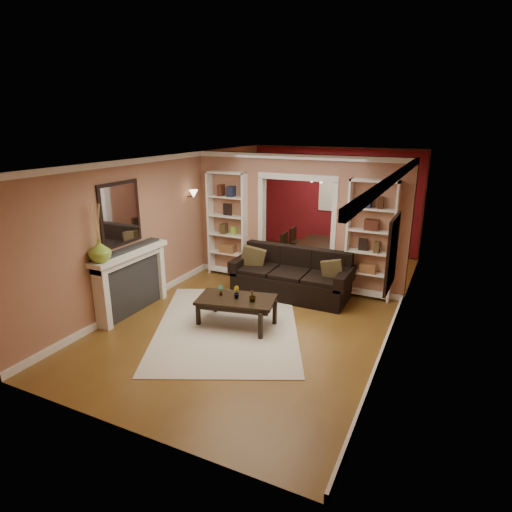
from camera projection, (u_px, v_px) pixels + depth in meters
The scene contains 30 objects.
floor at pixel (273, 302), 8.21m from camera, with size 8.00×8.00×0.00m, color brown.
ceiling at pixel (275, 158), 7.41m from camera, with size 8.00×8.00×0.00m, color white.
wall_back at pixel (334, 200), 11.26m from camera, with size 8.00×8.00×0.00m, color #A36F56.
wall_front at pixel (121, 322), 4.36m from camera, with size 8.00×8.00×0.00m, color #A36F56.
wall_left at pixel (173, 222), 8.73m from camera, with size 8.00×8.00×0.00m, color #A36F56.
wall_right at pixel (403, 249), 6.89m from camera, with size 8.00×8.00×0.00m, color #A36F56.
partition_wall at pixel (297, 221), 8.84m from camera, with size 4.50×0.15×2.70m, color #A36F56.
red_back_panel at pixel (334, 201), 11.24m from camera, with size 4.44×0.04×2.64m, color maroon.
dining_window at pixel (334, 192), 11.14m from camera, with size 0.78×0.03×0.98m, color #8CA5CC.
area_rug at pixel (227, 325), 7.26m from camera, with size 2.32×3.25×0.01m, color beige.
sofa at pixel (291, 274), 8.39m from camera, with size 2.33×1.00×0.91m, color black.
pillow_left at pixel (253, 258), 8.65m from camera, with size 0.47×0.13×0.47m, color brown.
pillow_right at pixel (332, 271), 7.98m from camera, with size 0.38×0.11×0.38m, color brown.
coffee_table at pixel (236, 311), 7.22m from camera, with size 1.28×0.69×0.49m, color black.
plant_left at pixel (221, 290), 7.24m from camera, with size 0.10×0.07×0.18m, color #336626.
plant_center at pixel (236, 292), 7.11m from camera, with size 0.12×0.09×0.21m, color #336626.
plant_right at pixel (252, 295), 6.99m from camera, with size 0.12×0.12×0.21m, color #336626.
bookshelf_left at pixel (228, 224), 9.39m from camera, with size 0.90×0.30×2.30m, color white.
bookshelf_right at pixel (370, 240), 8.12m from camera, with size 0.90×0.30×2.30m, color white.
fireplace at pixel (133, 282), 7.60m from camera, with size 0.32×1.70×1.16m, color white.
vase at pixel (100, 251), 6.79m from camera, with size 0.35×0.35×0.37m, color #87B53A.
mirror at pixel (120, 214), 7.30m from camera, with size 0.03×0.95×1.10m, color silver.
wall_sconce at pixel (191, 195), 9.02m from camera, with size 0.18×0.18×0.22m, color #FFE0A5.
framed_art at pixel (392, 253), 5.98m from camera, with size 0.04×0.85×1.05m, color black.
dining_table at pixel (318, 253), 10.35m from camera, with size 0.84×1.51×0.53m, color black.
dining_chair_nw at pixel (292, 249), 10.28m from camera, with size 0.39×0.39×0.78m, color black.
dining_chair_ne at pixel (337, 255), 9.83m from camera, with size 0.37×0.37×0.76m, color black.
dining_chair_sw at pixel (301, 242), 10.79m from camera, with size 0.39×0.39×0.79m, color black.
dining_chair_se at pixel (344, 246), 10.33m from camera, with size 0.43×0.43×0.88m, color black.
chandelier at pixel (320, 180), 9.94m from camera, with size 0.50×0.50×0.30m, color #3C261B.
Camera 1 is at (2.95, -6.98, 3.30)m, focal length 30.00 mm.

